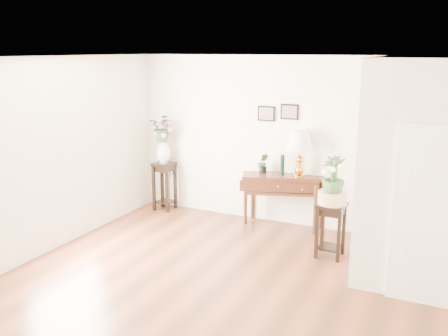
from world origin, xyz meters
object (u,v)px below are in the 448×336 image
Objects in this scene: table_lamp at (300,155)px; plant_stand_b at (331,230)px; plant_stand_a at (165,186)px; console_table at (283,201)px.

table_lamp is 0.97× the size of plant_stand_b.
plant_stand_a is at bearing -178.24° from table_lamp.
table_lamp is at bearing 1.76° from plant_stand_a.
plant_stand_a is 3.38m from plant_stand_b.
table_lamp is 0.86× the size of plant_stand_a.
plant_stand_a is 1.13× the size of plant_stand_b.
console_table is at bearing 180.00° from table_lamp.
console_table and plant_stand_a have the same top height.
table_lamp is at bearing 129.89° from plant_stand_b.
console_table is at bearing 1.97° from plant_stand_a.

